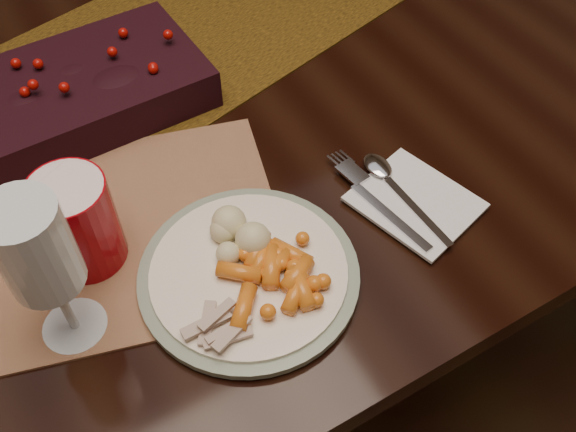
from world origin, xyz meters
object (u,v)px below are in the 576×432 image
baby_carrots (266,272)px  mashed_potatoes (229,233)px  centerpiece (60,93)px  red_cup (78,223)px  turkey_shreds (215,330)px  wine_glass (49,277)px  dining_table (194,262)px  napkin (415,202)px  dinner_plate (249,273)px  placemat_main (103,236)px

baby_carrots → mashed_potatoes: mashed_potatoes is taller
centerpiece → red_cup: 0.25m
baby_carrots → turkey_shreds: (-0.08, -0.03, -0.00)m
red_cup → wine_glass: wine_glass is taller
dining_table → baby_carrots: bearing=-92.6°
turkey_shreds → red_cup: red_cup is taller
dining_table → turkey_shreds: turkey_shreds is taller
baby_carrots → wine_glass: bearing=164.0°
dining_table → baby_carrots: baby_carrots is taller
wine_glass → napkin: bearing=-6.2°
turkey_shreds → napkin: turkey_shreds is taller
dinner_plate → turkey_shreds: bearing=-141.0°
centerpiece → turkey_shreds: centerpiece is taller
turkey_shreds → baby_carrots: bearing=23.5°
dining_table → dinner_plate: (-0.03, -0.31, 0.39)m
napkin → red_cup: size_ratio=1.18×
centerpiece → dinner_plate: centerpiece is taller
centerpiece → mashed_potatoes: size_ratio=5.23×
baby_carrots → turkey_shreds: bearing=-156.5°
centerpiece → dinner_plate: bearing=-75.7°
dining_table → baby_carrots: size_ratio=15.21×
centerpiece → mashed_potatoes: (0.09, -0.32, -0.00)m
mashed_potatoes → turkey_shreds: size_ratio=1.09×
dining_table → napkin: 0.53m
centerpiece → baby_carrots: 0.40m
turkey_shreds → dining_table: bearing=75.6°
mashed_potatoes → turkey_shreds: bearing=-124.0°
baby_carrots → napkin: baby_carrots is taller
dining_table → centerpiece: 0.44m
centerpiece → napkin: bearing=-49.3°
placemat_main → dinner_plate: bearing=-33.1°
centerpiece → dinner_plate: 0.38m
baby_carrots → centerpiece: bearing=105.3°
mashed_potatoes → turkey_shreds: (-0.06, -0.10, -0.01)m
centerpiece → wine_glass: (-0.10, -0.33, 0.06)m
turkey_shreds → napkin: bearing=9.0°
dining_table → mashed_potatoes: mashed_potatoes is taller
placemat_main → mashed_potatoes: mashed_potatoes is taller
baby_carrots → napkin: (0.21, 0.01, -0.02)m
dining_table → placemat_main: 0.44m
dinner_plate → mashed_potatoes: mashed_potatoes is taller
placemat_main → turkey_shreds: bearing=-58.1°
baby_carrots → dining_table: bearing=87.4°
dining_table → napkin: (0.20, -0.32, 0.38)m
dining_table → turkey_shreds: (-0.09, -0.36, 0.40)m
dining_table → centerpiece: centerpiece is taller
mashed_potatoes → red_cup: red_cup is taller
dinner_plate → wine_glass: wine_glass is taller
dinner_plate → centerpiece: bearing=104.3°
dinner_plate → mashed_potatoes: size_ratio=3.37×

